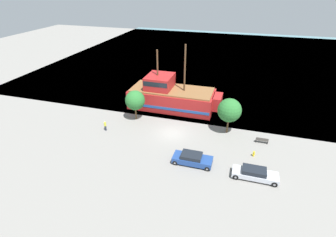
# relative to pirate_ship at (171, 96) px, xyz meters

# --- Properties ---
(ground_plane) EXTENTS (160.00, 160.00, 0.00)m
(ground_plane) POSITION_rel_pirate_ship_xyz_m (2.65, -8.39, -2.06)
(ground_plane) COLOR gray
(water_surface) EXTENTS (80.00, 80.00, 0.00)m
(water_surface) POSITION_rel_pirate_ship_xyz_m (2.65, 35.61, -2.06)
(water_surface) COLOR slate
(water_surface) RESTS_ON ground
(pirate_ship) EXTENTS (15.50, 6.07, 10.90)m
(pirate_ship) POSITION_rel_pirate_ship_xyz_m (0.00, 0.00, 0.00)
(pirate_ship) COLOR #A31E1E
(pirate_ship) RESTS_ON water_surface
(moored_boat_dockside) EXTENTS (5.18, 2.33, 1.92)m
(moored_boat_dockside) POSITION_rel_pirate_ship_xyz_m (-6.25, 9.75, -1.35)
(moored_boat_dockside) COLOR #B7B2A8
(moored_boat_dockside) RESTS_ON water_surface
(moored_boat_outer) EXTENTS (6.31, 1.82, 1.37)m
(moored_boat_outer) POSITION_rel_pirate_ship_xyz_m (-5.00, 6.59, -1.54)
(moored_boat_outer) COLOR silver
(moored_boat_outer) RESTS_ON water_surface
(parked_car_curb_front) EXTENTS (4.98, 1.80, 1.30)m
(parked_car_curb_front) POSITION_rel_pirate_ship_xyz_m (14.07, -15.00, -1.40)
(parked_car_curb_front) COLOR #B7BCC6
(parked_car_curb_front) RESTS_ON ground_plane
(parked_car_curb_mid) EXTENTS (4.72, 2.00, 1.35)m
(parked_car_curb_mid) POSITION_rel_pirate_ship_xyz_m (6.85, -14.38, -1.38)
(parked_car_curb_mid) COLOR navy
(parked_car_curb_mid) RESTS_ON ground_plane
(fire_hydrant) EXTENTS (0.42, 0.25, 0.76)m
(fire_hydrant) POSITION_rel_pirate_ship_xyz_m (13.95, -10.74, -1.65)
(fire_hydrant) COLOR yellow
(fire_hydrant) RESTS_ON ground_plane
(bench_promenade_east) EXTENTS (1.61, 0.45, 0.85)m
(bench_promenade_east) POSITION_rel_pirate_ship_xyz_m (14.96, -7.29, -1.63)
(bench_promenade_east) COLOR #4C4742
(bench_promenade_east) RESTS_ON ground_plane
(pedestrian_walking_near) EXTENTS (0.32, 0.32, 1.53)m
(pedestrian_walking_near) POSITION_rel_pirate_ship_xyz_m (-6.99, -10.39, -1.30)
(pedestrian_walking_near) COLOR #232838
(pedestrian_walking_near) RESTS_ON ground_plane
(tree_row_east) EXTENTS (3.04, 3.04, 4.79)m
(tree_row_east) POSITION_rel_pirate_ship_xyz_m (-4.04, -5.89, 1.20)
(tree_row_east) COLOR brown
(tree_row_east) RESTS_ON ground_plane
(tree_row_mideast) EXTENTS (3.35, 3.35, 5.23)m
(tree_row_mideast) POSITION_rel_pirate_ship_xyz_m (10.16, -5.78, 1.49)
(tree_row_mideast) COLOR brown
(tree_row_mideast) RESTS_ON ground_plane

